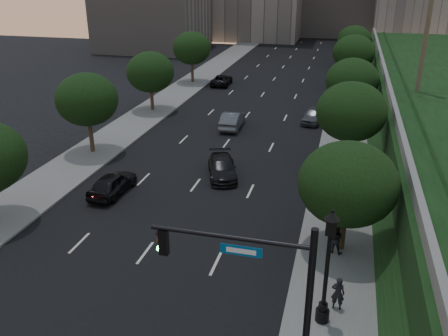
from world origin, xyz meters
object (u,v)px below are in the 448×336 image
(sedan_near_left, at_px, (112,184))
(pedestrian_a, at_px, (338,293))
(traffic_signal_mast, at_px, (275,310))
(sedan_far_right, at_px, (313,115))
(sedan_far_left, at_px, (222,80))
(pedestrian_b, at_px, (336,239))
(pedestrian_c, at_px, (357,189))
(street_lamp, at_px, (326,273))
(sedan_near_right, at_px, (222,168))
(sedan_mid_left, at_px, (232,120))

(sedan_near_left, bearing_deg, pedestrian_a, 153.86)
(traffic_signal_mast, relative_size, sedan_near_left, 1.55)
(sedan_far_right, bearing_deg, sedan_far_left, 141.46)
(pedestrian_b, xyz_separation_m, pedestrian_c, (1.09, 6.66, -0.00))
(sedan_far_left, bearing_deg, sedan_near_left, 89.22)
(street_lamp, distance_m, sedan_far_left, 45.74)
(sedan_near_left, relative_size, sedan_near_right, 0.93)
(traffic_signal_mast, height_order, pedestrian_a, traffic_signal_mast)
(pedestrian_a, bearing_deg, sedan_far_left, -63.58)
(sedan_near_right, bearing_deg, pedestrian_a, -75.21)
(pedestrian_b, bearing_deg, sedan_near_right, -35.59)
(pedestrian_c, bearing_deg, sedan_far_right, -101.03)
(traffic_signal_mast, height_order, sedan_far_left, traffic_signal_mast)
(sedan_mid_left, xyz_separation_m, pedestrian_b, (10.53, -19.97, 0.18))
(street_lamp, bearing_deg, pedestrian_c, 83.54)
(traffic_signal_mast, xyz_separation_m, sedan_near_right, (-6.67, 18.27, -2.97))
(sedan_far_left, bearing_deg, street_lamp, 107.61)
(street_lamp, relative_size, sedan_near_left, 1.25)
(traffic_signal_mast, xyz_separation_m, street_lamp, (1.56, 4.12, -1.04))
(traffic_signal_mast, xyz_separation_m, sedan_far_right, (-1.27, 33.45, -2.93))
(sedan_far_left, distance_m, sedan_far_right, 18.77)
(street_lamp, height_order, pedestrian_c, street_lamp)
(sedan_mid_left, bearing_deg, traffic_signal_mast, 104.31)
(pedestrian_c, bearing_deg, street_lamp, 58.60)
(sedan_mid_left, distance_m, sedan_near_right, 11.61)
(sedan_mid_left, relative_size, sedan_near_right, 1.00)
(sedan_mid_left, bearing_deg, sedan_far_right, -155.15)
(sedan_far_right, bearing_deg, sedan_near_right, -102.01)
(pedestrian_c, bearing_deg, traffic_signal_mast, 54.87)
(sedan_near_left, relative_size, pedestrian_b, 2.73)
(street_lamp, relative_size, pedestrian_b, 3.40)
(street_lamp, bearing_deg, sedan_near_left, 147.32)
(traffic_signal_mast, height_order, sedan_far_right, traffic_signal_mast)
(sedan_near_left, bearing_deg, sedan_far_left, -85.29)
(sedan_near_left, bearing_deg, pedestrian_b, 168.51)
(sedan_near_right, bearing_deg, sedan_far_right, 51.43)
(sedan_far_right, relative_size, pedestrian_b, 2.63)
(sedan_near_left, xyz_separation_m, sedan_far_right, (11.91, 19.88, -0.03))
(street_lamp, distance_m, sedan_far_right, 29.53)
(sedan_near_right, relative_size, pedestrian_c, 2.94)
(sedan_near_right, xyz_separation_m, sedan_far_right, (5.40, 15.18, 0.04))
(sedan_far_left, xyz_separation_m, sedan_far_right, (13.02, -13.53, 0.06))
(traffic_signal_mast, height_order, sedan_near_right, traffic_signal_mast)
(pedestrian_b, bearing_deg, pedestrian_a, 102.94)
(sedan_mid_left, bearing_deg, pedestrian_a, 111.76)
(sedan_far_left, height_order, sedan_far_right, sedan_far_right)
(pedestrian_a, bearing_deg, street_lamp, 64.23)
(sedan_near_left, bearing_deg, pedestrian_c, -167.24)
(pedestrian_a, relative_size, pedestrian_b, 0.99)
(pedestrian_b, bearing_deg, street_lamp, 96.40)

